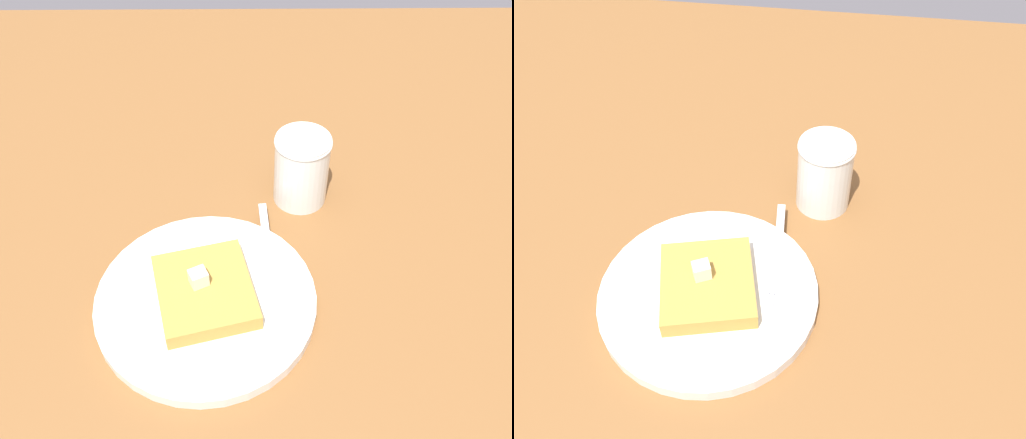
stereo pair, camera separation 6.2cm
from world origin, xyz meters
The scene contains 6 objects.
table_surface centered at (0.00, 0.00, 1.13)cm, with size 118.47×118.47×2.25cm, color brown.
plate centered at (4.87, 5.99, 3.10)cm, with size 22.95×22.95×1.47cm.
toast_slice_center centered at (4.87, 5.99, 4.72)cm, with size 9.47×10.40×2.00cm, color #B58638.
butter_pat_primary centered at (5.41, 5.64, 6.58)cm, with size 1.73×1.55×1.73cm, color #F0EDCA.
fork centered at (-1.85, 1.84, 3.90)cm, with size 2.57×16.06×0.36cm.
syrup_jar centered at (-5.89, -10.18, 6.42)cm, with size 6.71×6.71×9.12cm.
Camera 1 is at (-0.09, 40.33, 52.14)cm, focal length 40.00 mm.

